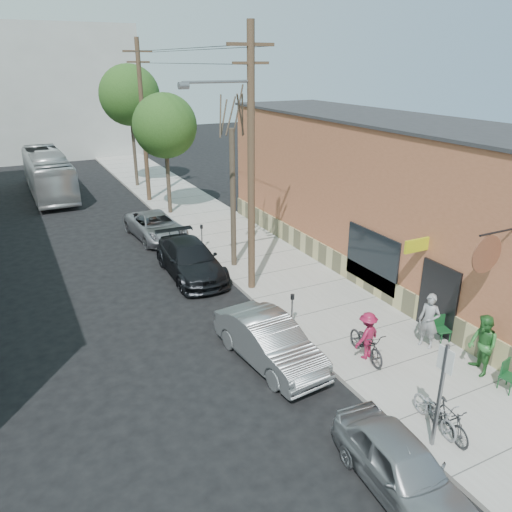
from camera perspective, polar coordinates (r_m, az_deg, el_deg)
name	(u,v)px	position (r m, az deg, el deg)	size (l,w,h in m)	color
ground	(253,368)	(15.74, -0.37, -12.69)	(120.00, 120.00, 0.00)	black
sidewalk	(232,239)	(26.29, -2.75, 1.97)	(4.50, 58.00, 0.15)	#A8A39B
cafe_building	(384,194)	(22.94, 14.42, 6.83)	(6.60, 20.20, 6.61)	#A55D3D
end_cap_building	(37,93)	(53.88, -23.78, 16.73)	(18.00, 8.00, 12.00)	#B2B3AD
sign_post	(441,387)	(12.61, 20.41, -13.81)	(0.07, 0.45, 2.80)	slate
parking_meter_near	(292,305)	(17.28, 4.16, -5.62)	(0.14, 0.14, 1.24)	slate
parking_meter_far	(202,233)	(24.53, -6.22, 2.66)	(0.14, 0.14, 1.24)	slate
utility_pole_near	(250,159)	(18.91, -0.72, 11.02)	(3.57, 0.28, 10.00)	#503A28
utility_pole_far	(143,120)	(33.37, -12.79, 14.94)	(1.80, 0.28, 10.00)	#503A28
tree_bare	(233,200)	(21.80, -2.66, 6.43)	(0.24, 0.24, 6.08)	#44392C
tree_leafy_mid	(165,126)	(30.14, -10.38, 14.40)	(3.71, 3.71, 7.03)	#44392C
tree_leafy_far	(130,95)	(37.76, -14.26, 17.37)	(4.21, 4.21, 8.52)	#44392C
patio_chair_a	(442,329)	(17.66, 20.50, -7.87)	(0.50, 0.50, 0.88)	#12421E
patio_chair_b	(510,377)	(16.00, 27.05, -12.20)	(0.50, 0.50, 0.88)	#12421E
patron_grey	(429,321)	(16.99, 19.16, -7.02)	(0.67, 0.44, 1.85)	gray
patron_green	(482,345)	(16.18, 24.46, -9.27)	(0.91, 0.71, 1.87)	#2C6F2E
cyclist	(367,335)	(15.95, 12.59, -8.86)	(1.00, 0.57, 1.54)	maroon
cyclist_bike	(366,343)	(16.09, 12.51, -9.72)	(0.65, 1.87, 0.98)	black
parked_bike_a	(448,419)	(13.73, 21.09, -17.02)	(0.43, 1.53, 0.92)	black
parked_bike_b	(435,412)	(13.92, 19.80, -16.38)	(0.57, 1.64, 0.86)	gray
car_0	(401,466)	(12.12, 16.29, -22.09)	(1.53, 3.81, 1.30)	gray
car_1	(269,341)	(15.65, 1.54, -9.73)	(1.55, 4.44, 1.46)	gray
car_2	(190,259)	(21.92, -7.51, -0.38)	(2.09, 5.15, 1.49)	black
car_3	(156,226)	(26.91, -11.36, 3.36)	(2.22, 4.81, 1.34)	#929399
bus	(48,174)	(38.08, -22.67, 8.69)	(2.49, 10.66, 2.97)	silver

